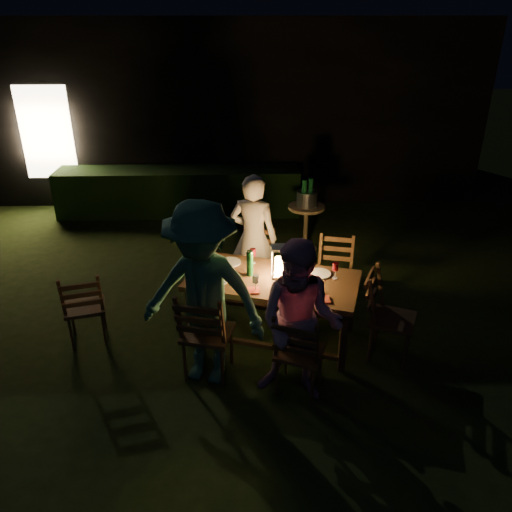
{
  "coord_description": "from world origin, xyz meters",
  "views": [
    {
      "loc": [
        0.57,
        -4.71,
        3.2
      ],
      "look_at": [
        0.73,
        0.11,
        0.87
      ],
      "focal_mm": 35.0,
      "sensor_mm": 36.0,
      "label": 1
    }
  ],
  "objects_px": {
    "side_table": "(306,211)",
    "ice_bucket": "(307,199)",
    "chair_far_left": "(253,277)",
    "chair_near_right": "(299,366)",
    "chair_far_right": "(333,288)",
    "person_house_side": "(253,238)",
    "chair_end": "(389,331)",
    "bottle_table": "(250,263)",
    "chair_near_left": "(208,347)",
    "lantern": "(279,263)",
    "dining_table": "(273,284)",
    "person_opp_right": "(300,323)",
    "bottle_bucket_a": "(304,196)",
    "bottle_bucket_b": "(310,194)",
    "person_opp_left": "(203,296)",
    "chair_spare": "(87,319)"
  },
  "relations": [
    {
      "from": "side_table",
      "to": "ice_bucket",
      "type": "distance_m",
      "value": 0.19
    },
    {
      "from": "chair_far_left",
      "to": "chair_near_right",
      "type": "bearing_deg",
      "value": 127.31
    },
    {
      "from": "chair_far_right",
      "to": "ice_bucket",
      "type": "bearing_deg",
      "value": -72.29
    },
    {
      "from": "chair_near_right",
      "to": "person_house_side",
      "type": "distance_m",
      "value": 1.9
    },
    {
      "from": "chair_end",
      "to": "bottle_table",
      "type": "xyz_separation_m",
      "value": [
        -1.41,
        0.45,
        0.57
      ]
    },
    {
      "from": "chair_near_left",
      "to": "chair_end",
      "type": "height_order",
      "value": "chair_near_left"
    },
    {
      "from": "chair_near_right",
      "to": "lantern",
      "type": "distance_m",
      "value": 1.1
    },
    {
      "from": "chair_near_left",
      "to": "lantern",
      "type": "xyz_separation_m",
      "value": [
        0.73,
        0.63,
        0.58
      ]
    },
    {
      "from": "dining_table",
      "to": "chair_near_left",
      "type": "xyz_separation_m",
      "value": [
        -0.66,
        -0.6,
        -0.35
      ]
    },
    {
      "from": "ice_bucket",
      "to": "chair_near_right",
      "type": "bearing_deg",
      "value": -98.17
    },
    {
      "from": "chair_far_left",
      "to": "chair_far_right",
      "type": "relative_size",
      "value": 1.0
    },
    {
      "from": "person_house_side",
      "to": "person_opp_right",
      "type": "relative_size",
      "value": 1.02
    },
    {
      "from": "lantern",
      "to": "bottle_bucket_a",
      "type": "height_order",
      "value": "lantern"
    },
    {
      "from": "bottle_table",
      "to": "bottle_bucket_b",
      "type": "distance_m",
      "value": 2.37
    },
    {
      "from": "chair_far_right",
      "to": "ice_bucket",
      "type": "distance_m",
      "value": 1.75
    },
    {
      "from": "chair_near_left",
      "to": "person_opp_right",
      "type": "height_order",
      "value": "person_opp_right"
    },
    {
      "from": "person_opp_left",
      "to": "ice_bucket",
      "type": "distance_m",
      "value": 3.15
    },
    {
      "from": "lantern",
      "to": "bottle_bucket_a",
      "type": "xyz_separation_m",
      "value": [
        0.52,
        2.14,
        -0.01
      ]
    },
    {
      "from": "chair_end",
      "to": "dining_table",
      "type": "bearing_deg",
      "value": -83.05
    },
    {
      "from": "side_table",
      "to": "ice_bucket",
      "type": "bearing_deg",
      "value": 0.0
    },
    {
      "from": "chair_near_right",
      "to": "bottle_bucket_a",
      "type": "height_order",
      "value": "bottle_bucket_a"
    },
    {
      "from": "chair_end",
      "to": "bottle_table",
      "type": "height_order",
      "value": "bottle_table"
    },
    {
      "from": "dining_table",
      "to": "lantern",
      "type": "height_order",
      "value": "lantern"
    },
    {
      "from": "person_house_side",
      "to": "bottle_table",
      "type": "xyz_separation_m",
      "value": [
        -0.06,
        -0.84,
        0.08
      ]
    },
    {
      "from": "person_opp_left",
      "to": "bottle_bucket_b",
      "type": "height_order",
      "value": "person_opp_left"
    },
    {
      "from": "dining_table",
      "to": "lantern",
      "type": "distance_m",
      "value": 0.24
    },
    {
      "from": "chair_near_left",
      "to": "chair_far_right",
      "type": "relative_size",
      "value": 1.1
    },
    {
      "from": "person_opp_left",
      "to": "side_table",
      "type": "height_order",
      "value": "person_opp_left"
    },
    {
      "from": "chair_near_left",
      "to": "side_table",
      "type": "xyz_separation_m",
      "value": [
        1.3,
        2.81,
        0.33
      ]
    },
    {
      "from": "bottle_bucket_a",
      "to": "dining_table",
      "type": "bearing_deg",
      "value": -105.0
    },
    {
      "from": "chair_near_right",
      "to": "chair_end",
      "type": "height_order",
      "value": "chair_end"
    },
    {
      "from": "bottle_table",
      "to": "chair_end",
      "type": "bearing_deg",
      "value": -17.84
    },
    {
      "from": "chair_spare",
      "to": "person_opp_right",
      "type": "height_order",
      "value": "person_opp_right"
    },
    {
      "from": "chair_far_left",
      "to": "chair_far_right",
      "type": "xyz_separation_m",
      "value": [
        0.95,
        -0.31,
        0.0
      ]
    },
    {
      "from": "lantern",
      "to": "bottle_table",
      "type": "height_order",
      "value": "lantern"
    },
    {
      "from": "chair_far_left",
      "to": "bottle_bucket_b",
      "type": "distance_m",
      "value": 1.74
    },
    {
      "from": "person_opp_left",
      "to": "bottle_bucket_b",
      "type": "bearing_deg",
      "value": 82.73
    },
    {
      "from": "chair_far_left",
      "to": "side_table",
      "type": "xyz_separation_m",
      "value": [
        0.82,
        1.35,
        0.35
      ]
    },
    {
      "from": "chair_near_right",
      "to": "bottle_table",
      "type": "height_order",
      "value": "bottle_table"
    },
    {
      "from": "chair_near_left",
      "to": "person_house_side",
      "type": "xyz_separation_m",
      "value": [
        0.49,
        1.51,
        0.48
      ]
    },
    {
      "from": "person_opp_left",
      "to": "person_house_side",
      "type": "bearing_deg",
      "value": 90.0
    },
    {
      "from": "chair_spare",
      "to": "bottle_bucket_b",
      "type": "xyz_separation_m",
      "value": [
        2.67,
        2.26,
        0.6
      ]
    },
    {
      "from": "chair_far_right",
      "to": "person_opp_right",
      "type": "distance_m",
      "value": 1.67
    },
    {
      "from": "dining_table",
      "to": "chair_near_left",
      "type": "distance_m",
      "value": 0.96
    },
    {
      "from": "chair_near_left",
      "to": "person_opp_right",
      "type": "bearing_deg",
      "value": -7.37
    },
    {
      "from": "bottle_table",
      "to": "side_table",
      "type": "xyz_separation_m",
      "value": [
        0.87,
        2.14,
        -0.24
      ]
    },
    {
      "from": "dining_table",
      "to": "person_opp_left",
      "type": "distance_m",
      "value": 0.97
    },
    {
      "from": "bottle_table",
      "to": "dining_table",
      "type": "bearing_deg",
      "value": -17.94
    },
    {
      "from": "person_house_side",
      "to": "lantern",
      "type": "height_order",
      "value": "person_house_side"
    },
    {
      "from": "chair_near_left",
      "to": "person_opp_left",
      "type": "bearing_deg",
      "value": -96.04
    }
  ]
}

